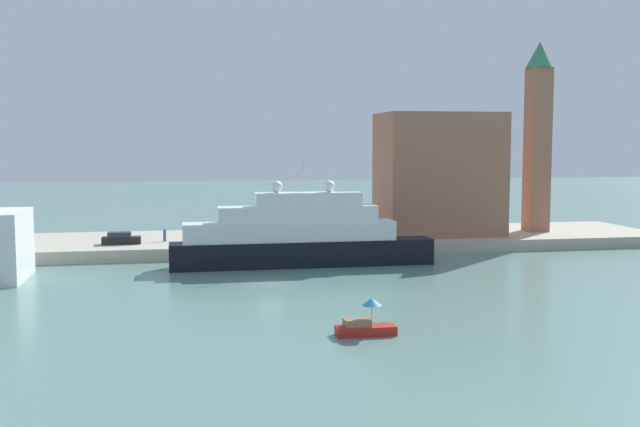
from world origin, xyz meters
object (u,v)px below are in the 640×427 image
parked_car (121,239)px  harbor_building (439,174)px  large_yacht (299,237)px  bell_tower (538,130)px  small_motorboat (365,324)px  person_figure (165,235)px  mooring_bollard (253,242)px

parked_car → harbor_building: bearing=3.4°
large_yacht → bell_tower: bell_tower is taller
small_motorboat → parked_car: bearing=115.2°
large_yacht → harbor_building: bearing=33.6°
person_figure → bell_tower: bearing=1.9°
harbor_building → bell_tower: bearing=2.9°
large_yacht → mooring_bollard: large_yacht is taller
person_figure → large_yacht: bearing=-41.4°
bell_tower → person_figure: size_ratio=15.40×
parked_car → person_figure: size_ratio=2.72×
small_motorboat → parked_car: size_ratio=0.93×
parked_car → person_figure: person_figure is taller
harbor_building → parked_car: size_ratio=3.52×
harbor_building → mooring_bollard: 27.02m
parked_car → small_motorboat: bearing=-64.8°
harbor_building → person_figure: size_ratio=9.59×
mooring_bollard → bell_tower: bearing=10.1°
harbor_building → bell_tower: size_ratio=0.62×
person_figure → mooring_bollard: 11.65m
large_yacht → small_motorboat: (-0.18, -30.11, -2.48)m
harbor_building → mooring_bollard: bearing=-166.0°
bell_tower → small_motorboat: bearing=-128.3°
large_yacht → parked_car: large_yacht is taller
bell_tower → person_figure: (-49.78, -1.66, -12.97)m
harbor_building → large_yacht: bearing=-146.4°
small_motorboat → mooring_bollard: small_motorboat is taller
large_yacht → mooring_bollard: size_ratio=33.63×
small_motorboat → bell_tower: bell_tower is taller
large_yacht → person_figure: large_yacht is taller
person_figure → parked_car: bearing=-163.7°
small_motorboat → person_figure: bearing=108.6°
bell_tower → mooring_bollard: size_ratio=29.84×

